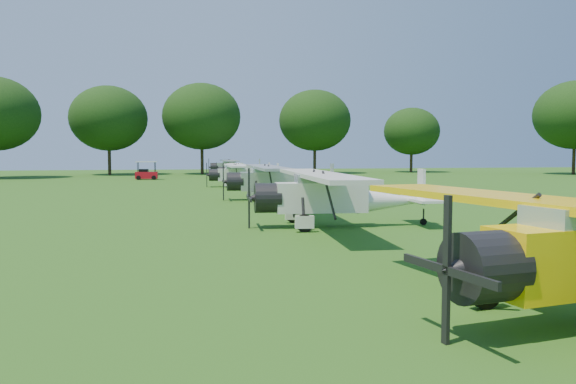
{
  "coord_description": "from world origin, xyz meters",
  "views": [
    {
      "loc": [
        -6.33,
        -23.99,
        3.02
      ],
      "look_at": [
        -1.65,
        -1.36,
        1.4
      ],
      "focal_mm": 35.0,
      "sensor_mm": 36.0,
      "label": 1
    }
  ],
  "objects_px": {
    "aircraft_5": "(242,173)",
    "aircraft_6": "(243,170)",
    "aircraft_3": "(335,192)",
    "aircraft_4": "(277,178)",
    "aircraft_7": "(234,166)",
    "golf_cart": "(146,174)"
  },
  "relations": [
    {
      "from": "aircraft_5",
      "to": "aircraft_6",
      "type": "bearing_deg",
      "value": 84.2
    },
    {
      "from": "aircraft_5",
      "to": "aircraft_3",
      "type": "bearing_deg",
      "value": -87.59
    },
    {
      "from": "aircraft_3",
      "to": "aircraft_4",
      "type": "bearing_deg",
      "value": 93.35
    },
    {
      "from": "aircraft_4",
      "to": "aircraft_7",
      "type": "xyz_separation_m",
      "value": [
        1.4,
        38.81,
        -0.06
      ]
    },
    {
      "from": "aircraft_4",
      "to": "aircraft_6",
      "type": "xyz_separation_m",
      "value": [
        1.06,
        26.59,
        -0.23
      ]
    },
    {
      "from": "golf_cart",
      "to": "aircraft_6",
      "type": "bearing_deg",
      "value": -13.6
    },
    {
      "from": "aircraft_7",
      "to": "aircraft_5",
      "type": "bearing_deg",
      "value": -94.16
    },
    {
      "from": "aircraft_3",
      "to": "aircraft_6",
      "type": "relative_size",
      "value": 1.23
    },
    {
      "from": "aircraft_3",
      "to": "aircraft_5",
      "type": "relative_size",
      "value": 1.13
    },
    {
      "from": "aircraft_3",
      "to": "aircraft_7",
      "type": "distance_m",
      "value": 52.37
    },
    {
      "from": "aircraft_6",
      "to": "golf_cart",
      "type": "height_order",
      "value": "golf_cart"
    },
    {
      "from": "aircraft_4",
      "to": "aircraft_5",
      "type": "distance_m",
      "value": 14.29
    },
    {
      "from": "aircraft_3",
      "to": "aircraft_7",
      "type": "xyz_separation_m",
      "value": [
        1.54,
        52.35,
        -0.09
      ]
    },
    {
      "from": "aircraft_3",
      "to": "aircraft_4",
      "type": "relative_size",
      "value": 1.02
    },
    {
      "from": "aircraft_5",
      "to": "golf_cart",
      "type": "height_order",
      "value": "aircraft_5"
    },
    {
      "from": "aircraft_4",
      "to": "aircraft_7",
      "type": "distance_m",
      "value": 38.83
    },
    {
      "from": "aircraft_6",
      "to": "aircraft_4",
      "type": "bearing_deg",
      "value": -92.41
    },
    {
      "from": "aircraft_7",
      "to": "golf_cart",
      "type": "xyz_separation_m",
      "value": [
        -10.9,
        -9.13,
        -0.64
      ]
    },
    {
      "from": "aircraft_4",
      "to": "golf_cart",
      "type": "height_order",
      "value": "aircraft_4"
    },
    {
      "from": "aircraft_3",
      "to": "aircraft_4",
      "type": "height_order",
      "value": "aircraft_3"
    },
    {
      "from": "golf_cart",
      "to": "aircraft_3",
      "type": "bearing_deg",
      "value": -75.06
    },
    {
      "from": "aircraft_3",
      "to": "aircraft_5",
      "type": "distance_m",
      "value": 27.82
    }
  ]
}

